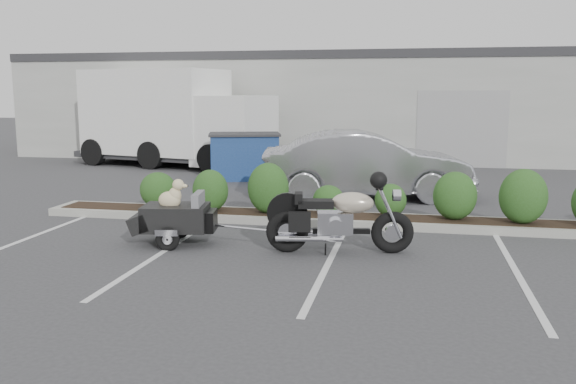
% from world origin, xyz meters
% --- Properties ---
extents(ground, '(90.00, 90.00, 0.00)m').
position_xyz_m(ground, '(0.00, 0.00, 0.00)').
color(ground, '#38383A').
rests_on(ground, ground).
extents(planter_kerb, '(12.00, 1.00, 0.15)m').
position_xyz_m(planter_kerb, '(1.00, 2.20, 0.07)').
color(planter_kerb, '#9E9E93').
rests_on(planter_kerb, ground).
extents(building, '(26.00, 10.00, 4.00)m').
position_xyz_m(building, '(0.00, 17.00, 2.00)').
color(building, '#9EA099').
rests_on(building, ground).
extents(motorcycle, '(2.36, 0.94, 1.36)m').
position_xyz_m(motorcycle, '(1.28, -0.02, 0.54)').
color(motorcycle, black).
rests_on(motorcycle, ground).
extents(pet_trailer, '(1.91, 1.08, 1.13)m').
position_xyz_m(pet_trailer, '(-1.51, -0.01, 0.47)').
color(pet_trailer, black).
rests_on(pet_trailer, ground).
extents(sedan, '(5.18, 2.62, 1.63)m').
position_xyz_m(sedan, '(1.30, 5.12, 0.82)').
color(sedan, '#9E9EA5').
rests_on(sedan, ground).
extents(dumpster, '(2.37, 1.94, 1.35)m').
position_xyz_m(dumpster, '(-2.47, 7.82, 0.69)').
color(dumpster, navy).
rests_on(dumpster, ground).
extents(delivery_truck, '(7.56, 3.95, 3.30)m').
position_xyz_m(delivery_truck, '(-5.72, 10.47, 1.59)').
color(delivery_truck, white).
rests_on(delivery_truck, ground).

